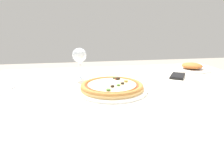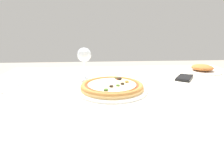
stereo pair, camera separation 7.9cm
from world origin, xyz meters
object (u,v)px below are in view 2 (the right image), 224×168
at_px(wine_glass_far_left, 84,56).
at_px(cell_phone, 184,78).
at_px(dining_table, 130,108).
at_px(fork, 14,87).
at_px(pizza_plate, 112,87).
at_px(side_plate, 202,69).

height_order(wine_glass_far_left, cell_phone, wine_glass_far_left).
xyz_separation_m(dining_table, wine_glass_far_left, (-0.21, 0.24, 0.20)).
bearing_deg(dining_table, fork, 170.29).
distance_m(dining_table, fork, 0.53).
height_order(pizza_plate, fork, pizza_plate).
relative_size(dining_table, wine_glass_far_left, 8.56).
bearing_deg(wine_glass_far_left, pizza_plate, -60.79).
bearing_deg(wine_glass_far_left, cell_phone, -6.55).
xyz_separation_m(fork, side_plate, (1.01, 0.23, 0.02)).
height_order(fork, cell_phone, cell_phone).
bearing_deg(fork, cell_phone, 6.13).
height_order(pizza_plate, cell_phone, pizza_plate).
bearing_deg(cell_phone, dining_table, -150.84).
height_order(dining_table, cell_phone, cell_phone).
height_order(dining_table, side_plate, side_plate).
relative_size(fork, wine_glass_far_left, 1.06).
relative_size(pizza_plate, cell_phone, 1.90).
bearing_deg(side_plate, cell_phone, -140.69).
bearing_deg(pizza_plate, fork, 169.53).
height_order(fork, wine_glass_far_left, wine_glass_far_left).
bearing_deg(dining_table, pizza_plate, 174.63).
distance_m(cell_phone, side_plate, 0.23).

